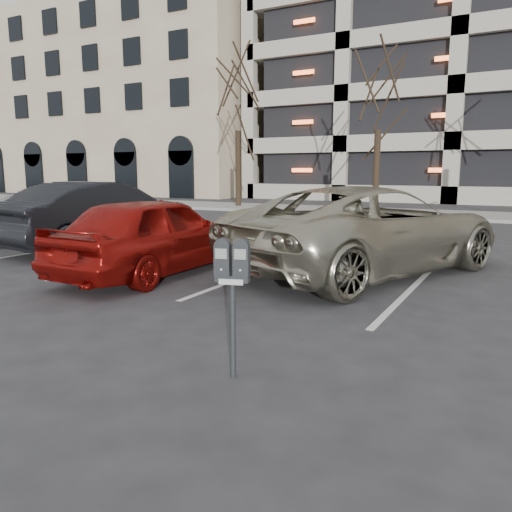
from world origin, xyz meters
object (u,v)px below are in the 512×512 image
Objects in this scene: tree_b at (380,77)px; car_silver at (58,216)px; parking_meter at (232,274)px; suv_silver at (369,230)px; tree_a at (238,82)px; car_dark at (102,215)px; car_red at (155,235)px.

tree_b reaches higher than car_silver.
suv_silver is at bearing 75.43° from parking_meter.
tree_b is 14.55m from car_silver.
tree_a is at bearing 180.00° from tree_b.
suv_silver is 1.29× the size of car_dark.
suv_silver is (3.39, -12.91, -4.99)m from tree_b.
car_red is (7.04, -14.91, -5.42)m from tree_a.
car_silver is (-8.75, 0.40, -0.15)m from suv_silver.
tree_a is at bearing 102.77° from parking_meter.
car_silver is at bearing -6.95° from car_dark.
tree_a reaches higher than suv_silver.
car_dark reaches higher than suv_silver.
suv_silver reaches higher than parking_meter.
car_red reaches higher than car_silver.
tree_b reaches higher than suv_silver.
parking_meter is at bearing 163.13° from car_silver.
tree_b reaches higher than car_dark.
tree_a is 1.06× the size of tree_b.
car_silver is at bearing -23.57° from car_red.
parking_meter is (3.67, -18.20, -4.83)m from tree_b.
car_red is 3.67m from car_dark.
tree_b is (7.00, 0.00, -0.35)m from tree_a.
suv_silver is 1.49× the size of car_red.
tree_b is at bearing -53.02° from suv_silver.
tree_a reaches higher than car_silver.
parking_meter is 0.28× the size of car_silver.
car_dark reaches higher than car_red.
suv_silver is at bearing -75.28° from tree_b.
tree_a is 1.35× the size of suv_silver.
car_silver is at bearing 130.21° from parking_meter.
tree_a is 13.76m from car_silver.
tree_a is 17.36m from car_red.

